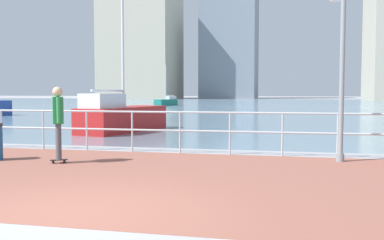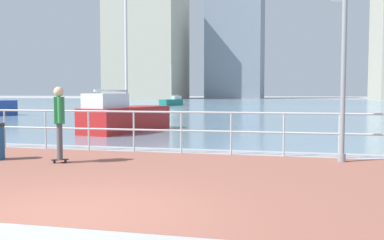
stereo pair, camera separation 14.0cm
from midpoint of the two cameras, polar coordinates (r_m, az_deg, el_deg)
name	(u,v)px [view 1 (the left image)]	position (r m, az deg, el deg)	size (l,w,h in m)	color
ground	(259,108)	(45.80, 8.46, 1.50)	(220.00, 220.00, 0.00)	#9E9EA3
brick_paving	(139,176)	(9.17, -7.20, -7.15)	(28.00, 6.91, 0.01)	#935647
harbor_water	(264,105)	(57.05, 9.21, 1.92)	(180.00, 88.00, 0.00)	#6B899E
waterfront_railing	(180,124)	(12.35, -1.89, -0.56)	(25.25, 0.06, 1.17)	#B2BCC1
lamppost	(340,51)	(11.62, 18.16, 8.43)	(0.38, 0.81, 4.92)	gray
skateboarder	(58,117)	(11.08, -17.15, 0.36)	(0.40, 0.51, 1.83)	black
sailboat_teal	(121,116)	(19.24, -9.29, 0.48)	(2.58, 5.13, 6.91)	#B21E1E
sailboat_gray	(167,102)	(54.04, -3.36, 2.36)	(2.19, 3.69, 4.96)	#197266
tower_steel	(230,35)	(111.32, 4.86, 10.87)	(13.02, 14.46, 32.95)	slate
tower_concrete	(142,44)	(108.14, -6.51, 9.63)	(16.46, 17.22, 27.54)	#B2AD99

